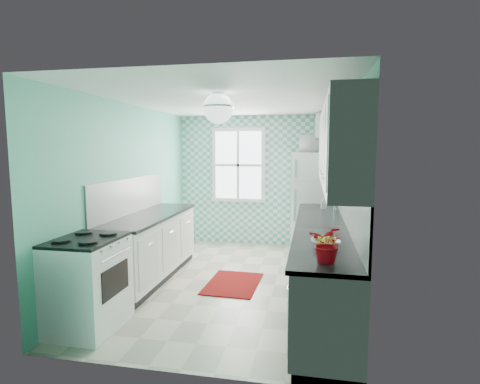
% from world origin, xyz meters
% --- Properties ---
extents(floor, '(3.00, 4.40, 0.02)m').
position_xyz_m(floor, '(0.00, 0.00, -0.01)').
color(floor, beige).
rests_on(floor, ground).
extents(ceiling, '(3.00, 4.40, 0.02)m').
position_xyz_m(ceiling, '(0.00, 0.00, 2.51)').
color(ceiling, white).
rests_on(ceiling, wall_back).
extents(wall_back, '(3.00, 0.02, 2.50)m').
position_xyz_m(wall_back, '(0.00, 2.21, 1.25)').
color(wall_back, '#5DC1A1').
rests_on(wall_back, floor).
extents(wall_front, '(3.00, 0.02, 2.50)m').
position_xyz_m(wall_front, '(0.00, -2.21, 1.25)').
color(wall_front, '#5DC1A1').
rests_on(wall_front, floor).
extents(wall_left, '(0.02, 4.40, 2.50)m').
position_xyz_m(wall_left, '(-1.51, 0.00, 1.25)').
color(wall_left, '#5DC1A1').
rests_on(wall_left, floor).
extents(wall_right, '(0.02, 4.40, 2.50)m').
position_xyz_m(wall_right, '(1.51, 0.00, 1.25)').
color(wall_right, '#5DC1A1').
rests_on(wall_right, floor).
extents(accent_wall, '(3.00, 0.01, 2.50)m').
position_xyz_m(accent_wall, '(0.00, 2.19, 1.25)').
color(accent_wall, '#56ABA6').
rests_on(accent_wall, wall_back).
extents(window, '(1.04, 0.05, 1.44)m').
position_xyz_m(window, '(-0.35, 2.16, 1.55)').
color(window, white).
rests_on(window, wall_back).
extents(backsplash_right, '(0.02, 3.60, 0.51)m').
position_xyz_m(backsplash_right, '(1.49, -0.40, 1.20)').
color(backsplash_right, white).
rests_on(backsplash_right, wall_right).
extents(backsplash_left, '(0.02, 2.15, 0.51)m').
position_xyz_m(backsplash_left, '(-1.49, -0.07, 1.20)').
color(backsplash_left, white).
rests_on(backsplash_left, wall_left).
extents(upper_cabinets_right, '(0.33, 3.20, 0.90)m').
position_xyz_m(upper_cabinets_right, '(1.33, -0.60, 1.90)').
color(upper_cabinets_right, white).
rests_on(upper_cabinets_right, wall_right).
extents(upper_cabinet_fridge, '(0.40, 0.74, 0.40)m').
position_xyz_m(upper_cabinet_fridge, '(1.30, 1.83, 2.25)').
color(upper_cabinet_fridge, white).
rests_on(upper_cabinet_fridge, wall_right).
extents(ceiling_light, '(0.34, 0.34, 0.35)m').
position_xyz_m(ceiling_light, '(0.00, -0.80, 2.32)').
color(ceiling_light, silver).
rests_on(ceiling_light, ceiling).
extents(base_cabinets_right, '(0.60, 3.60, 0.90)m').
position_xyz_m(base_cabinets_right, '(1.20, -0.40, 0.45)').
color(base_cabinets_right, white).
rests_on(base_cabinets_right, floor).
extents(countertop_right, '(0.63, 3.60, 0.04)m').
position_xyz_m(countertop_right, '(1.19, -0.40, 0.92)').
color(countertop_right, black).
rests_on(countertop_right, base_cabinets_right).
extents(base_cabinets_left, '(0.60, 2.15, 0.90)m').
position_xyz_m(base_cabinets_left, '(-1.20, -0.07, 0.45)').
color(base_cabinets_left, white).
rests_on(base_cabinets_left, floor).
extents(countertop_left, '(0.63, 2.15, 0.04)m').
position_xyz_m(countertop_left, '(-1.19, -0.07, 0.92)').
color(countertop_left, black).
rests_on(countertop_left, base_cabinets_left).
extents(fridge, '(0.79, 0.78, 1.80)m').
position_xyz_m(fridge, '(1.11, 1.82, 0.90)').
color(fridge, white).
rests_on(fridge, floor).
extents(stove, '(0.63, 0.78, 0.94)m').
position_xyz_m(stove, '(-1.20, -1.61, 0.49)').
color(stove, white).
rests_on(stove, floor).
extents(sink, '(0.57, 0.48, 0.53)m').
position_xyz_m(sink, '(1.20, 0.69, 0.93)').
color(sink, silver).
rests_on(sink, countertop_right).
extents(rug, '(0.73, 1.01, 0.02)m').
position_xyz_m(rug, '(0.02, -0.08, 0.01)').
color(rug, maroon).
rests_on(rug, floor).
extents(dish_towel, '(0.04, 0.23, 0.35)m').
position_xyz_m(dish_towel, '(0.89, 0.47, 0.48)').
color(dish_towel, '#65A699').
rests_on(dish_towel, base_cabinets_right).
extents(fruit_bowl, '(0.32, 0.32, 0.07)m').
position_xyz_m(fruit_bowl, '(1.20, -1.41, 0.97)').
color(fruit_bowl, silver).
rests_on(fruit_bowl, countertop_right).
extents(potted_plant, '(0.37, 0.35, 0.32)m').
position_xyz_m(potted_plant, '(1.20, -1.94, 1.10)').
color(potted_plant, '#A80D2A').
rests_on(potted_plant, countertop_right).
extents(soap_bottle, '(0.09, 0.09, 0.18)m').
position_xyz_m(soap_bottle, '(1.25, 0.90, 1.03)').
color(soap_bottle, '#96A9B4').
rests_on(soap_bottle, countertop_right).
extents(microwave, '(0.56, 0.39, 0.30)m').
position_xyz_m(microwave, '(1.11, 1.82, 1.95)').
color(microwave, white).
rests_on(microwave, fridge).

